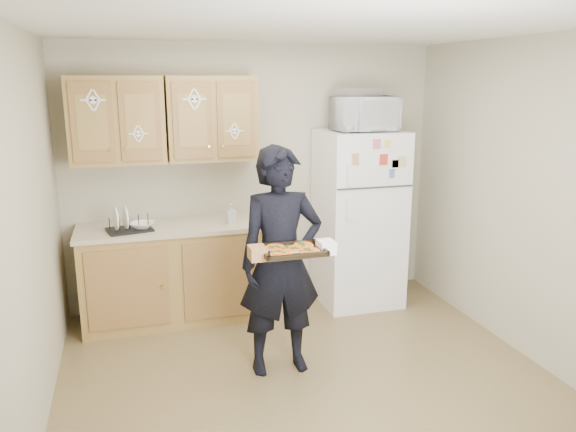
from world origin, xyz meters
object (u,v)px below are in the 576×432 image
Objects in this scene: refrigerator at (359,218)px; microwave at (365,114)px; baking_tray at (292,251)px; person at (281,262)px; dish_rack at (129,223)px.

microwave is at bearing -83.34° from refrigerator.
refrigerator is 1.79m from baking_tray.
person reaches higher than refrigerator.
microwave is at bearing -0.06° from dish_rack.
person is 1.83m from microwave.
baking_tray is 1.72m from dish_rack.
refrigerator is 0.99× the size of person.
person is 1.50m from dish_rack.
baking_tray is 0.75× the size of microwave.
microwave is (0.01, -0.05, 1.01)m from refrigerator.
baking_tray is at bearing -90.44° from person.
refrigerator is at bearing 1.26° from dish_rack.
refrigerator is 1.01m from microwave.
person is at bearing 89.56° from baking_tray.
person is 0.35m from baking_tray.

